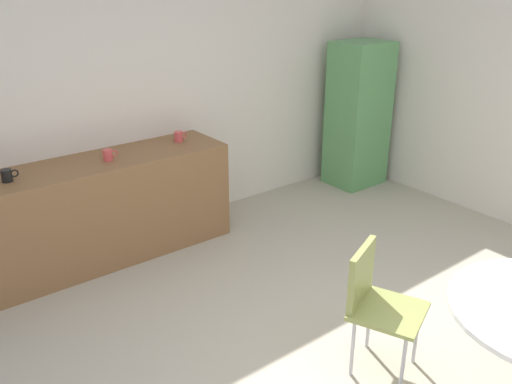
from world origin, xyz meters
TOP-DOWN VIEW (x-y plane):
  - wall_back at (0.00, 3.00)m, footprint 6.00×0.10m
  - counter_block at (-0.53, 2.65)m, footprint 2.25×0.60m
  - locker_cabinet at (2.55, 2.55)m, footprint 0.60×0.50m
  - chair_olive at (0.24, 0.27)m, footprint 0.55×0.55m
  - mug_white at (-0.44, 2.60)m, footprint 0.13×0.08m
  - mug_green at (-1.24, 2.62)m, footprint 0.13×0.08m
  - mug_red at (0.29, 2.70)m, footprint 0.13×0.08m

SIDE VIEW (x-z plane):
  - counter_block at x=-0.53m, z-range 0.00..0.90m
  - chair_olive at x=0.24m, z-range 0.11..0.94m
  - locker_cabinet at x=2.55m, z-range 0.00..1.64m
  - mug_white at x=-0.44m, z-range 0.90..1.00m
  - mug_green at x=-1.24m, z-range 0.90..1.00m
  - mug_red at x=0.29m, z-range 0.90..1.00m
  - wall_back at x=0.00m, z-range 0.00..2.60m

